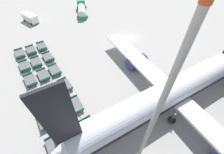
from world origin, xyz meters
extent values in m
plane|color=gray|center=(0.00, 0.00, 0.00)|extent=(500.00, 500.00, 0.00)
cylinder|color=silver|center=(19.03, -4.78, 3.29)|extent=(4.97, 35.83, 3.73)
cone|color=silver|center=(18.41, -22.63, 3.29)|extent=(3.70, 4.60, 3.54)
cube|color=black|center=(18.44, -21.93, 9.29)|extent=(0.38, 2.81, 8.28)
cube|color=silver|center=(18.43, -22.03, 3.85)|extent=(10.42, 1.55, 0.24)
cube|color=silver|center=(18.98, -6.21, 2.45)|extent=(37.16, 4.27, 0.44)
cylinder|color=navy|center=(9.35, -5.47, 1.29)|extent=(2.61, 3.90, 2.48)
cube|color=black|center=(19.03, -4.78, 2.63)|extent=(4.92, 32.26, 0.67)
cylinder|color=#56565B|center=(19.42, 6.29, 1.46)|extent=(0.24, 0.24, 1.79)
sphere|color=black|center=(19.42, 6.29, 0.56)|extent=(1.12, 1.12, 1.12)
cylinder|color=#56565B|center=(21.67, -8.44, 1.46)|extent=(0.24, 0.24, 1.79)
sphere|color=black|center=(21.67, -8.44, 0.56)|extent=(1.12, 1.12, 1.12)
cylinder|color=#56565B|center=(16.14, -8.25, 1.46)|extent=(0.24, 0.24, 1.79)
sphere|color=black|center=(16.14, -8.25, 0.56)|extent=(1.12, 1.12, 1.12)
cube|color=#2D8C5B|center=(-22.33, -3.51, 1.63)|extent=(3.08, 3.14, 2.46)
cube|color=#2D8C5B|center=(-17.38, -5.49, 0.52)|extent=(6.45, 4.48, 1.04)
cylinder|color=silver|center=(-17.38, -5.49, 1.56)|extent=(6.05, 4.07, 2.12)
sphere|color=#333338|center=(-17.38, -5.49, 2.62)|extent=(0.44, 0.44, 0.44)
sphere|color=black|center=(-21.60, -2.55, 0.45)|extent=(0.90, 0.90, 0.90)
sphere|color=black|center=(-22.46, -4.70, 0.45)|extent=(0.90, 0.90, 0.90)
sphere|color=black|center=(-15.32, -5.06, 0.45)|extent=(0.90, 0.90, 0.90)
sphere|color=black|center=(-16.18, -7.21, 0.45)|extent=(0.90, 0.90, 0.90)
cube|color=white|center=(-21.59, -19.66, 1.24)|extent=(5.67, 3.75, 1.95)
cube|color=#1E232D|center=(-24.02, -20.59, 1.58)|extent=(0.68, 1.61, 0.68)
sphere|color=black|center=(-23.54, -19.39, 0.30)|extent=(0.60, 0.60, 0.60)
sphere|color=black|center=(-22.87, -21.16, 0.30)|extent=(0.60, 0.60, 0.60)
sphere|color=black|center=(-20.32, -18.16, 0.30)|extent=(0.60, 0.60, 0.60)
sphere|color=black|center=(-19.64, -19.93, 0.30)|extent=(0.60, 0.60, 0.60)
cube|color=#515459|center=(-6.83, -24.97, 0.55)|extent=(3.09, 1.85, 0.10)
cube|color=#237F56|center=(-5.34, -24.94, 0.76)|extent=(0.11, 1.79, 0.32)
cube|color=#237F56|center=(-8.32, -24.99, 0.76)|extent=(0.11, 1.79, 0.32)
cube|color=#333338|center=(-4.95, -24.93, 0.43)|extent=(0.70, 0.07, 0.06)
sphere|color=black|center=(-5.75, -25.71, 0.18)|extent=(0.36, 0.36, 0.36)
sphere|color=black|center=(-5.77, -24.19, 0.18)|extent=(0.36, 0.36, 0.36)
sphere|color=black|center=(-7.89, -25.75, 0.18)|extent=(0.36, 0.36, 0.36)
sphere|color=black|center=(-7.91, -24.22, 0.18)|extent=(0.36, 0.36, 0.36)
cube|color=#515459|center=(-2.09, -24.81, 0.55)|extent=(3.12, 1.91, 0.10)
cube|color=#237F56|center=(-0.61, -24.75, 0.76)|extent=(0.15, 1.80, 0.32)
cube|color=#237F56|center=(-3.58, -24.86, 0.76)|extent=(0.15, 1.80, 0.32)
cube|color=#333338|center=(-0.22, -24.74, 0.43)|extent=(0.70, 0.09, 0.06)
sphere|color=black|center=(-1.00, -25.53, 0.18)|extent=(0.36, 0.36, 0.36)
sphere|color=black|center=(-1.05, -24.01, 0.18)|extent=(0.36, 0.36, 0.36)
sphere|color=black|center=(-3.13, -25.61, 0.18)|extent=(0.36, 0.36, 0.36)
sphere|color=black|center=(-3.19, -24.09, 0.18)|extent=(0.36, 0.36, 0.36)
cube|color=#515459|center=(2.48, -24.59, 0.55)|extent=(3.18, 2.01, 0.10)
cube|color=#237F56|center=(3.96, -24.48, 0.76)|extent=(0.21, 1.79, 0.32)
cube|color=#237F56|center=(0.99, -24.69, 0.76)|extent=(0.21, 1.79, 0.32)
cube|color=#333338|center=(4.35, -24.45, 0.43)|extent=(0.70, 0.11, 0.06)
sphere|color=black|center=(3.60, -25.27, 0.18)|extent=(0.36, 0.36, 0.36)
sphere|color=black|center=(3.49, -23.75, 0.18)|extent=(0.36, 0.36, 0.36)
sphere|color=black|center=(1.47, -25.42, 0.18)|extent=(0.36, 0.36, 0.36)
sphere|color=black|center=(1.36, -23.90, 0.18)|extent=(0.36, 0.36, 0.36)
cube|color=#515459|center=(7.06, -24.48, 0.55)|extent=(3.16, 1.97, 0.10)
cube|color=#237F56|center=(8.55, -24.40, 0.76)|extent=(0.18, 1.80, 0.32)
cube|color=#237F56|center=(5.58, -24.57, 0.76)|extent=(0.18, 1.80, 0.32)
cube|color=#333338|center=(8.94, -24.37, 0.43)|extent=(0.70, 0.10, 0.06)
sphere|color=black|center=(8.17, -25.18, 0.18)|extent=(0.36, 0.36, 0.36)
sphere|color=black|center=(8.09, -23.66, 0.18)|extent=(0.36, 0.36, 0.36)
sphere|color=black|center=(6.04, -25.31, 0.18)|extent=(0.36, 0.36, 0.36)
sphere|color=black|center=(5.95, -23.78, 0.18)|extent=(0.36, 0.36, 0.36)
cube|color=#515459|center=(11.82, -24.36, 0.55)|extent=(3.06, 1.81, 0.10)
cube|color=#237F56|center=(13.31, -24.35, 0.76)|extent=(0.09, 1.79, 0.32)
cube|color=#237F56|center=(10.33, -24.36, 0.76)|extent=(0.09, 1.79, 0.32)
cube|color=#333338|center=(13.70, -24.35, 0.43)|extent=(0.70, 0.06, 0.06)
sphere|color=black|center=(12.90, -25.11, 0.18)|extent=(0.36, 0.36, 0.36)
sphere|color=black|center=(12.89, -23.59, 0.18)|extent=(0.36, 0.36, 0.36)
sphere|color=black|center=(10.76, -25.12, 0.18)|extent=(0.36, 0.36, 0.36)
sphere|color=black|center=(10.75, -23.60, 0.18)|extent=(0.36, 0.36, 0.36)
cube|color=#515459|center=(16.36, -24.24, 0.55)|extent=(3.12, 1.91, 0.10)
cube|color=#237F56|center=(14.87, -24.30, 0.76)|extent=(0.15, 1.80, 0.32)
sphere|color=black|center=(17.40, -23.44, 0.18)|extent=(0.36, 0.36, 0.36)
sphere|color=black|center=(15.32, -25.04, 0.18)|extent=(0.36, 0.36, 0.36)
sphere|color=black|center=(15.26, -23.52, 0.18)|extent=(0.36, 0.36, 0.36)
cube|color=#515459|center=(-6.84, -22.58, 0.55)|extent=(3.14, 1.93, 0.10)
cube|color=#237F56|center=(-5.35, -22.52, 0.76)|extent=(0.16, 1.80, 0.32)
cube|color=#237F56|center=(-8.32, -22.65, 0.76)|extent=(0.16, 1.80, 0.32)
cube|color=#333338|center=(-4.96, -22.50, 0.43)|extent=(0.70, 0.09, 0.06)
sphere|color=black|center=(-5.73, -23.30, 0.18)|extent=(0.36, 0.36, 0.36)
sphere|color=black|center=(-5.80, -21.77, 0.18)|extent=(0.36, 0.36, 0.36)
sphere|color=black|center=(-7.87, -23.39, 0.18)|extent=(0.36, 0.36, 0.36)
sphere|color=black|center=(-7.94, -21.87, 0.18)|extent=(0.36, 0.36, 0.36)
cube|color=#515459|center=(-2.11, -22.52, 0.55)|extent=(3.08, 1.84, 0.10)
cube|color=#237F56|center=(-0.62, -22.50, 0.76)|extent=(0.11, 1.79, 0.32)
cube|color=#237F56|center=(-3.59, -22.54, 0.76)|extent=(0.11, 1.79, 0.32)
cube|color=#333338|center=(-0.23, -22.49, 0.43)|extent=(0.70, 0.07, 0.06)
sphere|color=black|center=(-1.02, -23.27, 0.18)|extent=(0.36, 0.36, 0.36)
sphere|color=black|center=(-1.05, -21.74, 0.18)|extent=(0.36, 0.36, 0.36)
sphere|color=black|center=(-3.16, -23.30, 0.18)|extent=(0.36, 0.36, 0.36)
sphere|color=black|center=(-3.19, -21.77, 0.18)|extent=(0.36, 0.36, 0.36)
cube|color=#515459|center=(2.43, -22.20, 0.55)|extent=(3.15, 1.96, 0.10)
cube|color=#237F56|center=(3.91, -22.12, 0.76)|extent=(0.18, 1.80, 0.32)
cube|color=#237F56|center=(0.94, -22.28, 0.76)|extent=(0.18, 1.80, 0.32)
cube|color=#333338|center=(4.30, -22.09, 0.43)|extent=(0.70, 0.10, 0.06)
sphere|color=black|center=(3.54, -22.90, 0.18)|extent=(0.36, 0.36, 0.36)
sphere|color=black|center=(3.45, -21.38, 0.18)|extent=(0.36, 0.36, 0.36)
sphere|color=black|center=(1.40, -23.02, 0.18)|extent=(0.36, 0.36, 0.36)
sphere|color=black|center=(1.32, -21.50, 0.18)|extent=(0.36, 0.36, 0.36)
cube|color=#515459|center=(7.17, -22.07, 0.55)|extent=(3.16, 1.97, 0.10)
cube|color=#237F56|center=(8.66, -21.98, 0.76)|extent=(0.19, 1.80, 0.32)
cube|color=#237F56|center=(5.68, -22.16, 0.76)|extent=(0.19, 1.80, 0.32)
cube|color=#333338|center=(9.05, -21.96, 0.43)|extent=(0.70, 0.10, 0.06)
sphere|color=black|center=(8.28, -22.77, 0.18)|extent=(0.36, 0.36, 0.36)
sphere|color=black|center=(8.19, -21.25, 0.18)|extent=(0.36, 0.36, 0.36)
sphere|color=black|center=(6.15, -22.90, 0.18)|extent=(0.36, 0.36, 0.36)
sphere|color=black|center=(6.06, -21.38, 0.18)|extent=(0.36, 0.36, 0.36)
cube|color=#515459|center=(11.82, -21.99, 0.55)|extent=(3.09, 1.85, 0.10)
cube|color=#237F56|center=(13.31, -22.02, 0.76)|extent=(0.11, 1.79, 0.32)
cube|color=#237F56|center=(10.33, -21.96, 0.76)|extent=(0.11, 1.79, 0.32)
cube|color=#333338|center=(13.70, -22.02, 0.43)|extent=(0.70, 0.07, 0.06)
sphere|color=black|center=(12.87, -22.77, 0.18)|extent=(0.36, 0.36, 0.36)
sphere|color=black|center=(12.90, -21.25, 0.18)|extent=(0.36, 0.36, 0.36)
sphere|color=black|center=(10.73, -22.73, 0.18)|extent=(0.36, 0.36, 0.36)
sphere|color=black|center=(10.76, -21.21, 0.18)|extent=(0.36, 0.36, 0.36)
cube|color=#515459|center=(16.36, -21.79, 0.55)|extent=(3.19, 2.03, 0.10)
cube|color=#237F56|center=(17.85, -21.68, 0.76)|extent=(0.22, 1.79, 0.32)
cube|color=#237F56|center=(14.88, -21.91, 0.76)|extent=(0.22, 1.79, 0.32)
cube|color=#333338|center=(18.24, -21.64, 0.43)|extent=(0.70, 0.11, 0.06)
sphere|color=black|center=(17.49, -22.47, 0.18)|extent=(0.36, 0.36, 0.36)
sphere|color=black|center=(17.37, -20.95, 0.18)|extent=(0.36, 0.36, 0.36)
sphere|color=black|center=(15.36, -22.64, 0.18)|extent=(0.36, 0.36, 0.36)
sphere|color=black|center=(15.24, -21.12, 0.18)|extent=(0.36, 0.36, 0.36)
cube|color=#515459|center=(-7.05, -20.18, 0.55)|extent=(3.06, 1.80, 0.10)
cube|color=#237F56|center=(-5.56, -20.18, 0.76)|extent=(0.09, 1.79, 0.32)
cube|color=#237F56|center=(-8.54, -20.17, 0.76)|extent=(0.09, 1.79, 0.32)
cube|color=#333338|center=(-5.17, -20.18, 0.43)|extent=(0.70, 0.06, 0.06)
sphere|color=black|center=(-5.98, -20.94, 0.18)|extent=(0.36, 0.36, 0.36)
sphere|color=black|center=(-5.98, -19.42, 0.18)|extent=(0.36, 0.36, 0.36)
sphere|color=black|center=(-8.12, -20.93, 0.18)|extent=(0.36, 0.36, 0.36)
sphere|color=black|center=(-8.12, -19.41, 0.18)|extent=(0.36, 0.36, 0.36)
cube|color=#515459|center=(-2.45, -19.99, 0.55)|extent=(3.20, 2.06, 0.10)
cube|color=#237F56|center=(-0.97, -19.86, 0.76)|extent=(0.24, 1.79, 0.32)
cube|color=#237F56|center=(-3.94, -20.12, 0.76)|extent=(0.24, 1.79, 0.32)
cube|color=#333338|center=(-0.58, -19.82, 0.43)|extent=(0.70, 0.12, 0.06)
sphere|color=black|center=(-1.32, -20.65, 0.18)|extent=(0.36, 0.36, 0.36)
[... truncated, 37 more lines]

